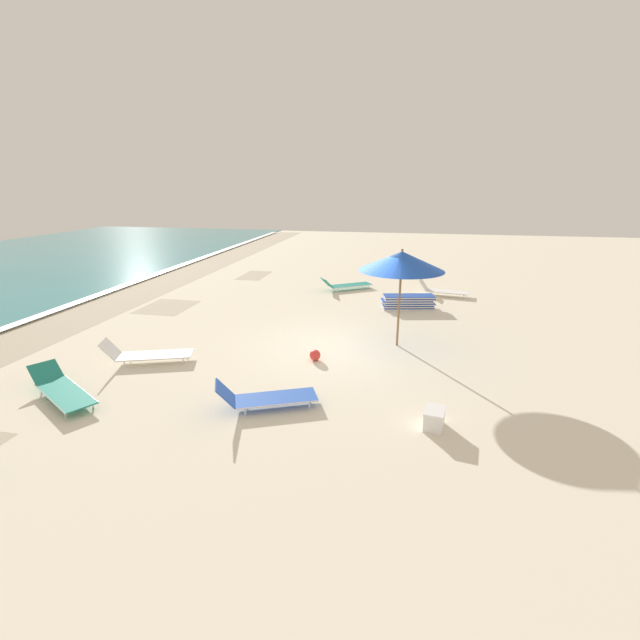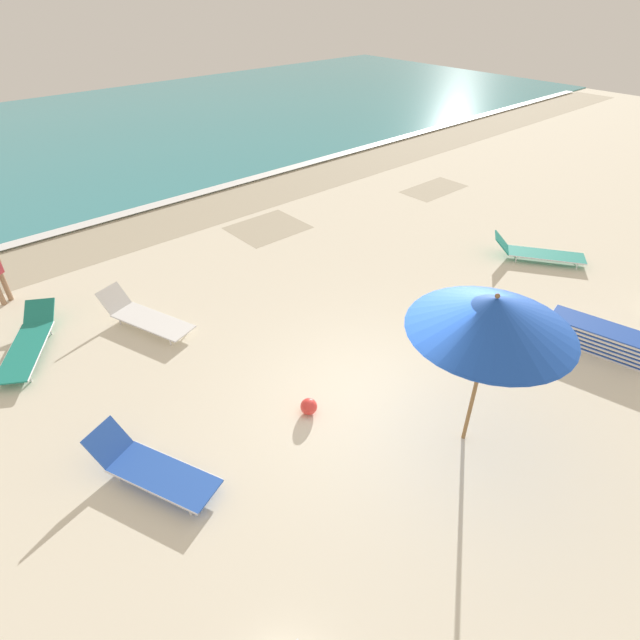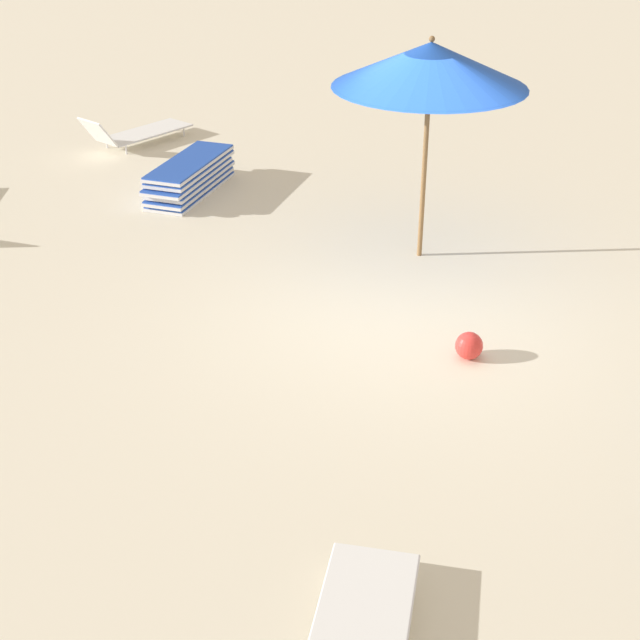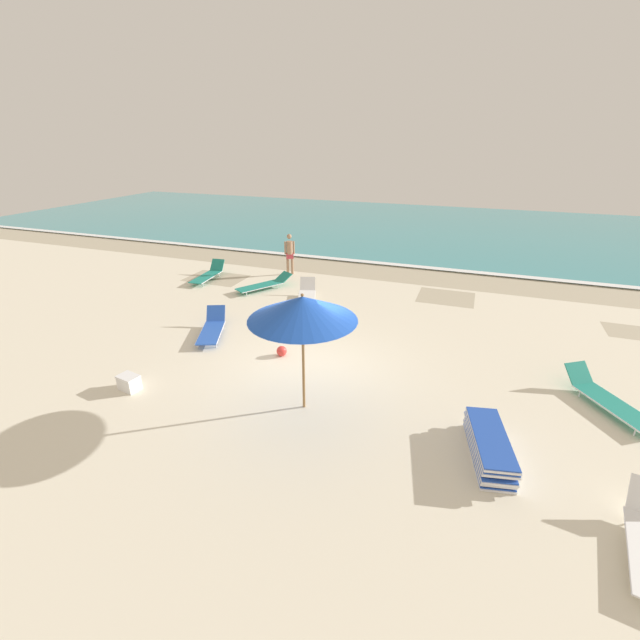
% 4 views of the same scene
% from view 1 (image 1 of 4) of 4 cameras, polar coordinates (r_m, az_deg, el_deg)
% --- Properties ---
extents(ground_plane, '(60.00, 60.00, 0.16)m').
position_cam_1_polar(ground_plane, '(11.94, 3.70, -3.98)').
color(ground_plane, beige).
extents(beach_umbrella, '(2.28, 2.28, 2.70)m').
position_cam_1_polar(beach_umbrella, '(11.60, 10.84, 7.69)').
color(beach_umbrella, olive).
rests_on(beach_umbrella, ground_plane).
extents(lounger_stack, '(0.99, 2.01, 0.49)m').
position_cam_1_polar(lounger_stack, '(15.83, 11.67, 2.39)').
color(lounger_stack, blue).
rests_on(lounger_stack, ground_plane).
extents(sun_lounger_under_umbrella, '(1.71, 2.31, 0.47)m').
position_cam_1_polar(sun_lounger_under_umbrella, '(10.63, -31.25, -7.83)').
color(sun_lounger_under_umbrella, '#1E8475').
rests_on(sun_lounger_under_umbrella, ground_plane).
extents(sun_lounger_beside_umbrella, '(1.28, 2.23, 0.62)m').
position_cam_1_polar(sun_lounger_beside_umbrella, '(11.71, -22.13, -4.20)').
color(sun_lounger_beside_umbrella, white).
rests_on(sun_lounger_beside_umbrella, ground_plane).
extents(sun_lounger_near_water_left, '(1.75, 2.20, 0.58)m').
position_cam_1_polar(sun_lounger_near_water_left, '(18.41, 3.46, 4.73)').
color(sun_lounger_near_water_left, '#1E8475').
rests_on(sun_lounger_near_water_left, ground_plane).
extents(sun_lounger_mid_beach_solo, '(1.34, 2.08, 0.61)m').
position_cam_1_polar(sun_lounger_mid_beach_solo, '(8.82, -7.33, -10.14)').
color(sun_lounger_mid_beach_solo, blue).
rests_on(sun_lounger_mid_beach_solo, ground_plane).
extents(sun_lounger_mid_beach_pair_a, '(0.93, 2.04, 0.63)m').
position_cam_1_polar(sun_lounger_mid_beach_pair_a, '(18.07, 15.96, 3.87)').
color(sun_lounger_mid_beach_pair_a, white).
rests_on(sun_lounger_mid_beach_pair_a, ground_plane).
extents(beach_ball, '(0.28, 0.28, 0.28)m').
position_cam_1_polar(beach_ball, '(10.98, -0.67, -4.70)').
color(beach_ball, red).
rests_on(beach_ball, ground_plane).
extents(cooler_box, '(0.55, 0.44, 0.37)m').
position_cam_1_polar(cooler_box, '(8.37, 14.98, -12.57)').
color(cooler_box, white).
rests_on(cooler_box, ground_plane).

